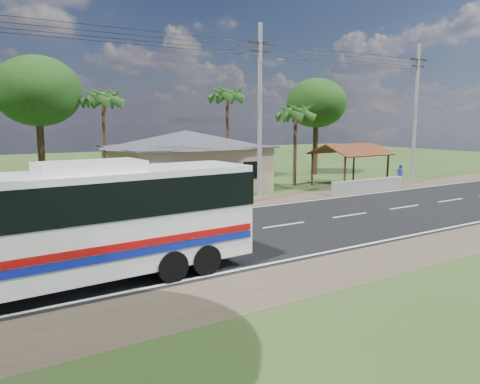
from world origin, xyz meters
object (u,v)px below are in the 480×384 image
object	(u,v)px
waiting_shed	(350,151)
motorcycle	(215,201)
person	(400,174)
coach_bus	(58,219)

from	to	relation	value
waiting_shed	motorcycle	distance (m)	14.40
person	waiting_shed	bearing A→B (deg)	-2.93
coach_bus	person	xyz separation A→B (m)	(28.17, 10.44, -1.41)
coach_bus	person	world-z (taller)	coach_bus
motorcycle	person	distance (m)	17.95
waiting_shed	motorcycle	size ratio (longest dim) A/B	2.64
waiting_shed	motorcycle	xyz separation A→B (m)	(-13.88, -3.16, -2.21)
waiting_shed	person	world-z (taller)	waiting_shed
waiting_shed	coach_bus	xyz separation A→B (m)	(-24.16, -12.04, -0.50)
coach_bus	motorcycle	bearing A→B (deg)	37.90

